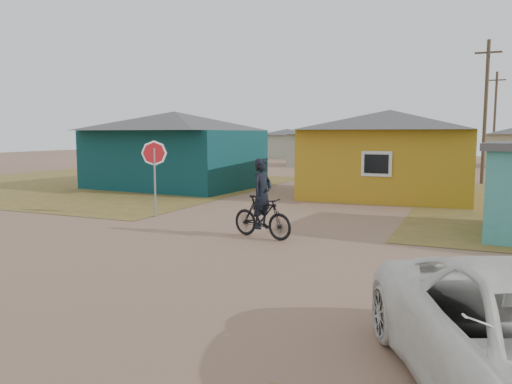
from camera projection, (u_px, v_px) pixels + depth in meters
ground at (169, 264)px, 10.93m from camera, size 120.00×120.00×0.00m
grass_nw at (88, 184)px, 28.32m from camera, size 20.00×18.00×0.00m
house_teal at (175, 149)px, 26.35m from camera, size 8.93×7.08×4.00m
house_yellow at (389, 152)px, 22.44m from camera, size 7.72×6.76×3.90m
house_pale_west at (326, 145)px, 44.04m from camera, size 7.04×6.15×3.60m
house_pale_north at (287, 143)px, 58.16m from camera, size 6.28×5.81×3.40m
utility_pole_near at (485, 110)px, 27.89m from camera, size 1.40×0.20×8.00m
utility_pole_far at (495, 118)px, 42.06m from camera, size 1.40×0.20×8.00m
stop_sign at (154, 161)px, 16.85m from camera, size 0.83×0.28×2.61m
cyclist at (262, 209)px, 13.55m from camera, size 2.00×1.02×2.17m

